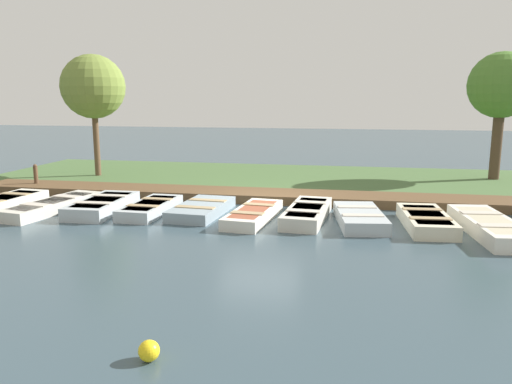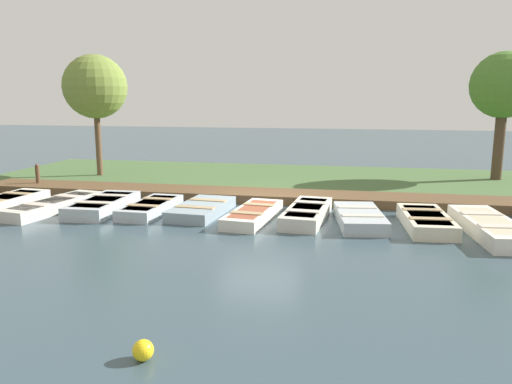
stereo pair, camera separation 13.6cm
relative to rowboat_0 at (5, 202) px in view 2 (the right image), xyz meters
The scene contains 17 objects.
ground_plane 7.89m from the rowboat_0, 102.07° to the left, with size 80.00×80.00×0.00m, color #384C56.
shore_bank 10.18m from the rowboat_0, 130.77° to the left, with size 8.00×24.00×0.14m.
dock_walkway 8.19m from the rowboat_0, 109.72° to the left, with size 1.56×20.46×0.29m.
rowboat_0 is the anchor object (origin of this frame).
rowboat_1 1.71m from the rowboat_0, 87.82° to the left, with size 3.53×1.53×0.36m.
rowboat_2 3.22m from the rowboat_0, 92.93° to the left, with size 2.91×1.28×0.41m.
rowboat_3 4.71m from the rowboat_0, 92.94° to the left, with size 2.67×1.10×0.35m.
rowboat_4 6.23m from the rowboat_0, 93.82° to the left, with size 2.76×1.43×0.33m.
rowboat_5 7.83m from the rowboat_0, 90.20° to the left, with size 3.01×1.26×0.34m.
rowboat_6 9.31m from the rowboat_0, 92.13° to the left, with size 3.13×1.24×0.40m.
rowboat_7 10.75m from the rowboat_0, 90.69° to the left, with size 2.79×1.50×0.37m.
rowboat_8 12.45m from the rowboat_0, 90.40° to the left, with size 2.84×1.29×0.39m.
rowboat_9 13.94m from the rowboat_0, 88.80° to the left, with size 3.60×1.48×0.41m.
mooring_post_near 2.95m from the rowboat_0, 164.45° to the right, with size 0.15×0.15×0.99m.
buoy 11.05m from the rowboat_0, 46.09° to the left, with size 0.28×0.28×0.28m.
park_tree_far_left 6.87m from the rowboat_0, behind, with size 2.59×2.59×5.09m.
park_tree_left 18.32m from the rowboat_0, 116.28° to the left, with size 2.56×2.56×5.12m.
Camera 2 is at (14.88, 2.87, 3.37)m, focal length 35.00 mm.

